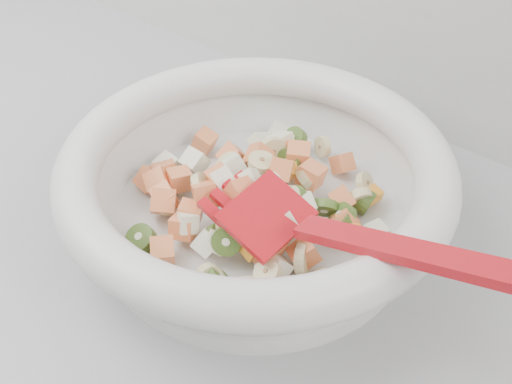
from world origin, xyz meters
The scene contains 1 object.
mixing_bowl centered at (0.18, 1.49, 0.95)m, with size 0.47×0.35×0.15m.
Camera 1 is at (0.45, 1.14, 1.32)m, focal length 45.00 mm.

